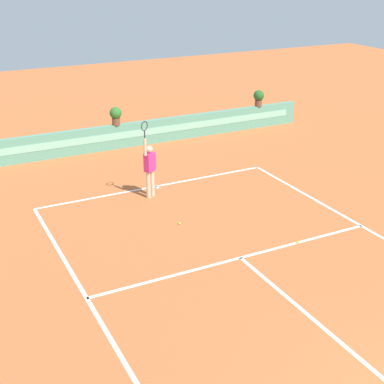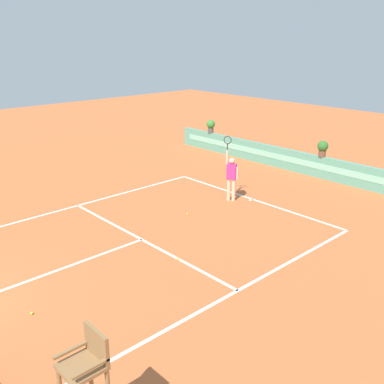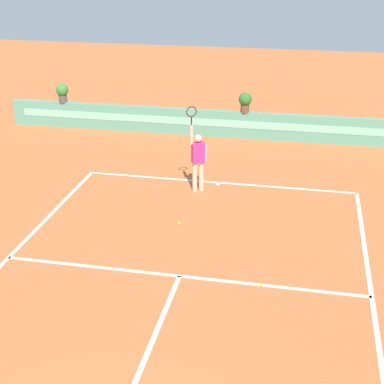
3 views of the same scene
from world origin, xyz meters
TOP-DOWN VIEW (x-y plane):
  - ground_plane at (0.00, 6.00)m, footprint 60.00×60.00m
  - court_lines at (0.00, 6.72)m, footprint 8.32×11.94m
  - back_wall_barrier at (0.00, 16.39)m, footprint 18.00×0.21m
  - tennis_player at (-0.51, 11.15)m, footprint 0.56×0.36m
  - tennis_ball_near_baseline at (1.81, 6.37)m, footprint 0.07×0.07m
  - tennis_ball_mid_court at (-0.56, 8.88)m, footprint 0.07×0.07m
  - potted_plant_centre at (0.24, 16.39)m, footprint 0.48×0.48m
  - potted_plant_far_left at (-6.90, 16.39)m, footprint 0.48×0.48m

SIDE VIEW (x-z plane):
  - ground_plane at x=0.00m, z-range 0.00..0.00m
  - court_lines at x=0.00m, z-range 0.00..0.01m
  - tennis_ball_near_baseline at x=1.81m, z-range 0.00..0.07m
  - tennis_ball_mid_court at x=-0.56m, z-range 0.00..0.07m
  - back_wall_barrier at x=0.00m, z-range 0.00..1.00m
  - tennis_player at x=-0.51m, z-range -0.24..2.34m
  - potted_plant_centre at x=0.24m, z-range 1.05..1.78m
  - potted_plant_far_left at x=-6.90m, z-range 1.05..1.78m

